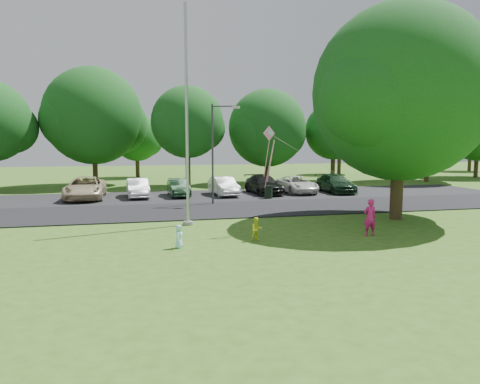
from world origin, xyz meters
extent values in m
plane|color=#356119|center=(0.00, 0.00, 0.00)|extent=(120.00, 120.00, 0.00)
cube|color=black|center=(0.00, 9.00, 0.03)|extent=(60.00, 6.00, 0.06)
cube|color=black|center=(0.00, 15.50, 0.03)|extent=(42.00, 7.00, 0.06)
cylinder|color=#B7BABF|center=(-3.50, 5.00, 5.00)|extent=(0.14, 0.14, 10.00)
cylinder|color=gray|center=(-3.50, 5.00, 0.08)|extent=(0.50, 0.50, 0.16)
cylinder|color=#3F3F44|center=(-1.28, 11.34, 3.09)|extent=(0.12, 0.12, 6.18)
cylinder|color=#3F3F44|center=(-0.60, 11.11, 6.02)|extent=(1.39, 0.54, 0.09)
cube|color=silver|center=(0.08, 10.88, 5.95)|extent=(0.51, 0.36, 0.14)
cylinder|color=black|center=(2.82, 12.98, 0.43)|extent=(0.54, 0.54, 0.87)
cylinder|color=black|center=(2.82, 12.98, 0.89)|extent=(0.58, 0.58, 0.05)
cylinder|color=#332316|center=(6.85, 4.20, 1.62)|extent=(0.62, 0.62, 3.24)
sphere|color=#114016|center=(6.85, 4.20, 6.25)|extent=(8.59, 8.59, 8.59)
sphere|color=#114016|center=(8.78, 5.06, 5.60)|extent=(5.59, 5.59, 5.59)
sphere|color=#114016|center=(5.13, 3.13, 5.82)|extent=(5.16, 5.16, 5.16)
sphere|color=#114016|center=(4.55, 3.20, 5.84)|extent=(4.47, 4.47, 4.47)
sphere|color=#114016|center=(-15.76, 23.33, 5.04)|extent=(4.18, 4.18, 4.18)
cylinder|color=#332316|center=(-9.60, 25.24, 1.60)|extent=(0.44, 0.44, 3.19)
sphere|color=#114016|center=(-9.60, 25.24, 6.17)|extent=(8.50, 8.50, 8.50)
sphere|color=#114016|center=(-7.68, 26.09, 5.53)|extent=(5.53, 5.53, 5.53)
sphere|color=#114016|center=(-11.30, 24.17, 5.74)|extent=(5.10, 5.10, 5.10)
cylinder|color=#332316|center=(-1.58, 22.90, 1.71)|extent=(0.44, 0.44, 3.43)
sphere|color=#114016|center=(-1.58, 22.90, 5.62)|extent=(6.27, 6.27, 6.27)
sphere|color=#114016|center=(-0.17, 23.53, 5.15)|extent=(4.07, 4.07, 4.07)
sphere|color=#114016|center=(-2.84, 22.12, 5.31)|extent=(3.76, 3.76, 3.76)
cylinder|color=#332316|center=(6.03, 24.17, 1.33)|extent=(0.44, 0.44, 2.66)
sphere|color=#114016|center=(6.03, 24.17, 5.20)|extent=(7.27, 7.27, 7.27)
sphere|color=#114016|center=(7.66, 24.89, 4.66)|extent=(4.72, 4.72, 4.72)
sphere|color=#114016|center=(4.57, 23.26, 4.84)|extent=(4.36, 4.36, 4.36)
cylinder|color=#332316|center=(13.12, 24.89, 1.51)|extent=(0.44, 0.44, 3.02)
sphere|color=#114016|center=(13.12, 24.89, 5.00)|extent=(5.67, 5.67, 5.67)
sphere|color=#114016|center=(14.39, 25.46, 4.58)|extent=(3.68, 3.68, 3.68)
sphere|color=#114016|center=(11.98, 24.18, 4.72)|extent=(3.40, 3.40, 3.40)
cylinder|color=#332316|center=(21.92, 22.25, 1.71)|extent=(0.44, 0.44, 3.42)
sphere|color=#114016|center=(21.92, 22.25, 6.49)|extent=(8.77, 8.77, 8.77)
sphere|color=#114016|center=(23.89, 23.13, 5.84)|extent=(5.70, 5.70, 5.70)
sphere|color=#114016|center=(20.17, 21.15, 6.06)|extent=(5.26, 5.26, 5.26)
cylinder|color=#332316|center=(30.70, 25.66, 1.46)|extent=(0.44, 0.44, 2.92)
sphere|color=#114016|center=(30.70, 25.66, 5.45)|extent=(7.24, 7.24, 7.24)
sphere|color=#114016|center=(29.25, 24.75, 5.09)|extent=(4.34, 4.34, 4.34)
cylinder|color=#332316|center=(38.00, 35.00, 1.30)|extent=(0.44, 0.44, 2.60)
sphere|color=#114016|center=(38.00, 35.00, 4.42)|extent=(5.20, 5.20, 5.20)
sphere|color=#114016|center=(39.17, 35.52, 4.03)|extent=(3.38, 3.38, 3.38)
sphere|color=#114016|center=(36.96, 34.35, 4.16)|extent=(3.12, 3.12, 3.12)
cylinder|color=#332316|center=(-6.00, 34.00, 1.30)|extent=(0.44, 0.44, 2.60)
sphere|color=#114016|center=(-6.00, 34.00, 4.42)|extent=(5.20, 5.20, 5.20)
sphere|color=#114016|center=(-4.83, 34.52, 4.03)|extent=(3.38, 3.38, 3.38)
sphere|color=#114016|center=(-7.04, 33.35, 4.16)|extent=(3.12, 3.12, 3.12)
cylinder|color=#332316|center=(18.00, 33.50, 1.30)|extent=(0.44, 0.44, 2.60)
sphere|color=#114016|center=(18.00, 33.50, 4.42)|extent=(5.20, 5.20, 5.20)
sphere|color=#114016|center=(19.17, 34.02, 4.03)|extent=(3.38, 3.38, 3.38)
sphere|color=#114016|center=(16.96, 32.85, 4.16)|extent=(3.12, 3.12, 3.12)
imported|color=#C6B793|center=(-9.29, 15.48, 0.80)|extent=(2.54, 5.37, 1.48)
imported|color=silver|center=(-5.87, 15.57, 0.71)|extent=(1.67, 4.06, 1.31)
imported|color=black|center=(-3.05, 15.52, 0.68)|extent=(1.46, 3.82, 1.24)
imported|color=silver|center=(0.17, 15.37, 0.72)|extent=(1.75, 4.12, 1.32)
imported|color=black|center=(3.25, 15.64, 0.73)|extent=(2.21, 4.77, 1.35)
imported|color=silver|center=(5.85, 15.65, 0.69)|extent=(2.26, 4.63, 1.27)
imported|color=black|center=(8.83, 15.25, 0.72)|extent=(1.94, 4.60, 1.33)
imported|color=#D91D75|center=(3.54, 0.96, 0.76)|extent=(0.56, 0.37, 1.52)
imported|color=#F5FF28|center=(-1.23, 1.16, 0.46)|extent=(0.47, 0.37, 0.92)
imported|color=#A6F1FF|center=(-4.30, 0.61, 0.43)|extent=(0.41, 0.49, 0.86)
cube|color=pink|center=(-0.30, 2.65, 4.21)|extent=(0.57, 0.24, 0.59)
cube|color=#8CC6E5|center=(-0.25, 2.62, 4.23)|extent=(0.28, 0.12, 0.28)
cylinder|color=white|center=(1.62, 1.81, 2.97)|extent=(3.85, 1.70, 2.49)
cylinder|color=pink|center=(-0.40, 2.65, 3.16)|extent=(0.20, 0.25, 1.58)
cylinder|color=pink|center=(-0.20, 2.70, 3.04)|extent=(0.22, 0.41, 1.81)
cylinder|color=pink|center=(-0.30, 2.57, 2.91)|extent=(0.24, 0.61, 2.02)
camera|label=1|loc=(-5.55, -14.72, 3.80)|focal=32.00mm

